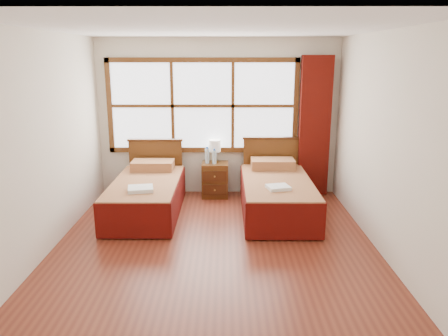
{
  "coord_description": "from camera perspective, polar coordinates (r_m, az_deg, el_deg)",
  "views": [
    {
      "loc": [
        0.14,
        -5.04,
        2.32
      ],
      "look_at": [
        0.11,
        0.7,
        0.83
      ],
      "focal_mm": 35.0,
      "sensor_mm": 36.0,
      "label": 1
    }
  ],
  "objects": [
    {
      "name": "curtain",
      "position": [
        7.38,
        11.74,
        5.3
      ],
      "size": [
        0.5,
        0.16,
        2.3
      ],
      "primitive_type": "cube",
      "color": "#590F08",
      "rests_on": "wall_back"
    },
    {
      "name": "nightstand",
      "position": [
        7.32,
        -1.18,
        -1.54
      ],
      "size": [
        0.43,
        0.43,
        0.58
      ],
      "color": "#573013",
      "rests_on": "floor"
    },
    {
      "name": "wall_left",
      "position": [
        5.57,
        -22.36,
        2.92
      ],
      "size": [
        0.0,
        4.5,
        4.5
      ],
      "primitive_type": "plane",
      "rotation": [
        1.57,
        0.0,
        1.57
      ],
      "color": "silver",
      "rests_on": "floor"
    },
    {
      "name": "bottle_near",
      "position": [
        7.21,
        -2.21,
        1.61
      ],
      "size": [
        0.07,
        0.07,
        0.27
      ],
      "color": "silver",
      "rests_on": "nightstand"
    },
    {
      "name": "bottle_far",
      "position": [
        7.17,
        -1.28,
        1.46
      ],
      "size": [
        0.07,
        0.07,
        0.25
      ],
      "color": "silver",
      "rests_on": "nightstand"
    },
    {
      "name": "ceiling",
      "position": [
        5.05,
        -1.37,
        17.76
      ],
      "size": [
        4.5,
        4.5,
        0.0
      ],
      "primitive_type": "plane",
      "rotation": [
        3.14,
        0.0,
        0.0
      ],
      "color": "white",
      "rests_on": "wall_back"
    },
    {
      "name": "floor",
      "position": [
        5.55,
        -1.21,
        -10.16
      ],
      "size": [
        4.5,
        4.5,
        0.0
      ],
      "primitive_type": "plane",
      "color": "maroon",
      "rests_on": "ground"
    },
    {
      "name": "bed_right",
      "position": [
        6.59,
        6.86,
        -3.35
      ],
      "size": [
        1.02,
        2.04,
        0.99
      ],
      "color": "#41210D",
      "rests_on": "floor"
    },
    {
      "name": "bed_left",
      "position": [
        6.66,
        -10.04,
        -3.38
      ],
      "size": [
        0.99,
        2.01,
        0.96
      ],
      "color": "#41210D",
      "rests_on": "floor"
    },
    {
      "name": "towels_right",
      "position": [
        6.05,
        7.09,
        -2.52
      ],
      "size": [
        0.35,
        0.32,
        0.05
      ],
      "rotation": [
        0.0,
        0.0,
        0.25
      ],
      "color": "white",
      "rests_on": "bed_right"
    },
    {
      "name": "wall_right",
      "position": [
        5.46,
        20.21,
        2.92
      ],
      "size": [
        0.0,
        4.5,
        4.5
      ],
      "primitive_type": "plane",
      "rotation": [
        1.57,
        0.0,
        -1.57
      ],
      "color": "silver",
      "rests_on": "floor"
    },
    {
      "name": "lamp",
      "position": [
        7.24,
        -1.21,
        2.82
      ],
      "size": [
        0.19,
        0.19,
        0.38
      ],
      "color": "#B58C3A",
      "rests_on": "nightstand"
    },
    {
      "name": "towels_left",
      "position": [
        6.1,
        -10.84,
        -2.69
      ],
      "size": [
        0.39,
        0.35,
        0.05
      ],
      "rotation": [
        0.0,
        0.0,
        0.19
      ],
      "color": "white",
      "rests_on": "bed_left"
    },
    {
      "name": "wall_back",
      "position": [
        7.36,
        -0.81,
        6.6
      ],
      "size": [
        4.0,
        0.0,
        4.0
      ],
      "primitive_type": "plane",
      "rotation": [
        1.57,
        0.0,
        0.0
      ],
      "color": "silver",
      "rests_on": "floor"
    },
    {
      "name": "window",
      "position": [
        7.3,
        -2.81,
        8.1
      ],
      "size": [
        3.16,
        0.06,
        1.56
      ],
      "color": "white",
      "rests_on": "wall_back"
    }
  ]
}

